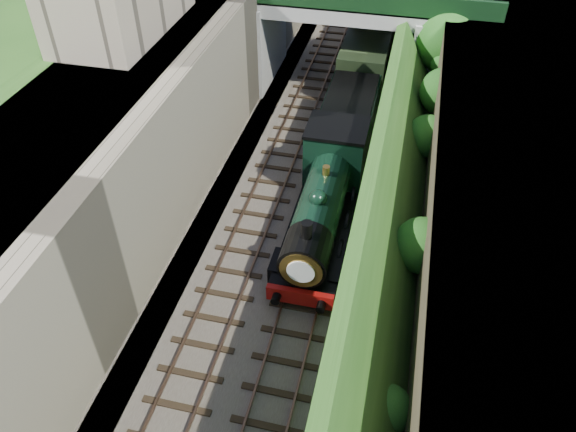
{
  "coord_description": "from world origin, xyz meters",
  "views": [
    {
      "loc": [
        4.12,
        -9.76,
        17.84
      ],
      "look_at": [
        0.0,
        7.61,
        2.4
      ],
      "focal_mm": 35.0,
      "sensor_mm": 36.0,
      "label": 1
    }
  ],
  "objects": [
    {
      "name": "ground",
      "position": [
        0.0,
        0.0,
        0.0
      ],
      "size": [
        160.0,
        160.0,
        0.0
      ],
      "primitive_type": "plane",
      "color": "#1E4714",
      "rests_on": "ground"
    },
    {
      "name": "trackbed",
      "position": [
        0.0,
        20.0,
        0.1
      ],
      "size": [
        10.0,
        90.0,
        0.2
      ],
      "primitive_type": "cube",
      "color": "#473F38",
      "rests_on": "ground"
    },
    {
      "name": "retaining_wall",
      "position": [
        -5.5,
        20.0,
        3.5
      ],
      "size": [
        1.0,
        90.0,
        7.0
      ],
      "primitive_type": "cube",
      "color": "#756B56",
      "rests_on": "ground"
    },
    {
      "name": "street_plateau_left",
      "position": [
        -9.0,
        20.0,
        3.5
      ],
      "size": [
        6.0,
        90.0,
        7.0
      ],
      "primitive_type": "cube",
      "color": "#262628",
      "rests_on": "ground"
    },
    {
      "name": "street_plateau_right",
      "position": [
        9.5,
        20.0,
        3.12
      ],
      "size": [
        8.0,
        90.0,
        6.25
      ],
      "primitive_type": "cube",
      "color": "#262628",
      "rests_on": "ground"
    },
    {
      "name": "embankment_slope",
      "position": [
        4.93,
        21.68,
        2.65
      ],
      "size": [
        4.41,
        91.84,
        6.36
      ],
      "color": "#1E4714",
      "rests_on": "ground"
    },
    {
      "name": "track_left",
      "position": [
        -2.0,
        20.0,
        0.25
      ],
      "size": [
        2.5,
        90.0,
        0.2
      ],
      "color": "black",
      "rests_on": "trackbed"
    },
    {
      "name": "track_right",
      "position": [
        1.2,
        20.0,
        0.25
      ],
      "size": [
        2.5,
        90.0,
        0.2
      ],
      "color": "black",
      "rests_on": "trackbed"
    },
    {
      "name": "road_bridge",
      "position": [
        0.94,
        24.0,
        4.08
      ],
      "size": [
        16.0,
        6.4,
        7.25
      ],
      "color": "gray",
      "rests_on": "ground"
    },
    {
      "name": "tree",
      "position": [
        5.91,
        21.66,
        4.65
      ],
      "size": [
        3.6,
        3.8,
        6.6
      ],
      "color": "black",
      "rests_on": "ground"
    },
    {
      "name": "locomotive",
      "position": [
        1.2,
        9.53,
        1.89
      ],
      "size": [
        3.1,
        10.23,
        3.83
      ],
      "color": "black",
      "rests_on": "trackbed"
    },
    {
      "name": "tender",
      "position": [
        1.2,
        16.89,
        1.62
      ],
      "size": [
        2.7,
        6.0,
        3.05
      ],
      "color": "black",
      "rests_on": "trackbed"
    },
    {
      "name": "coach_front",
      "position": [
        1.2,
        29.49,
        2.05
      ],
      "size": [
        2.9,
        18.0,
        3.7
      ],
      "color": "black",
      "rests_on": "trackbed"
    }
  ]
}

